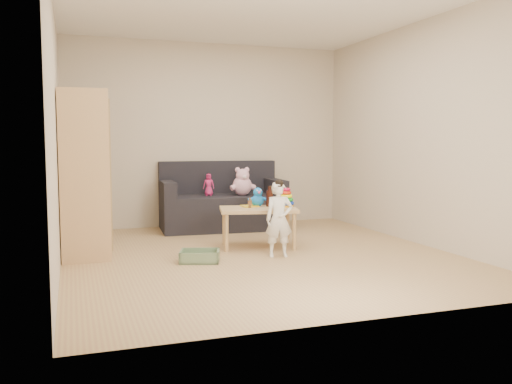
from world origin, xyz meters
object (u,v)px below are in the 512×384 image
object	(u,v)px
wardrobe	(84,174)
play_table	(258,228)
sofa	(222,212)
toddler	(279,220)

from	to	relation	value
wardrobe	play_table	world-z (taller)	wardrobe
sofa	toddler	size ratio (longest dim) A/B	2.17
wardrobe	play_table	size ratio (longest dim) A/B	2.00
wardrobe	toddler	xyz separation A→B (m)	(1.92, -0.79, -0.48)
wardrobe	toddler	distance (m)	2.13
wardrobe	sofa	bearing A→B (deg)	32.37
sofa	toddler	distance (m)	1.96
play_table	toddler	size ratio (longest dim) A/B	1.12
sofa	play_table	world-z (taller)	sofa
play_table	wardrobe	bearing A→B (deg)	172.80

